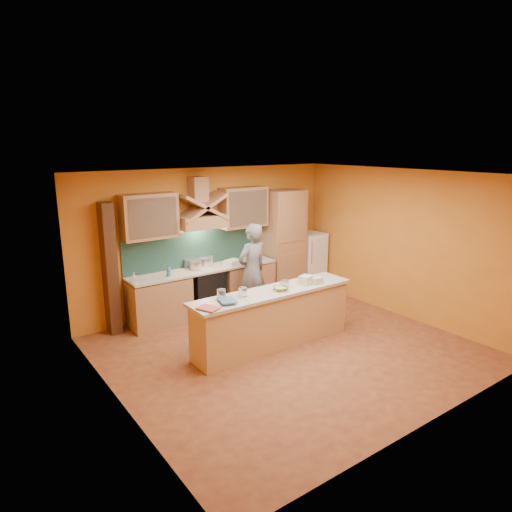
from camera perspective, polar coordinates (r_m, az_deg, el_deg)
floor at (r=7.55m, az=4.12°, el=-11.59°), size 5.50×5.00×0.01m
ceiling at (r=6.83m, az=4.54°, el=10.11°), size 5.50×5.00×0.01m
wall_back at (r=9.07m, az=-5.85°, el=2.10°), size 5.50×0.02×2.80m
wall_front at (r=5.49m, az=21.41°, el=-6.82°), size 5.50×0.02×2.80m
wall_left at (r=5.77m, az=-17.24°, el=-5.44°), size 0.02×5.00×2.80m
wall_right at (r=9.03m, az=17.85°, el=1.45°), size 0.02×5.00×2.80m
base_cabinet_left at (r=8.53m, az=-12.00°, el=-5.68°), size 1.10×0.60×0.86m
base_cabinet_right at (r=9.40m, az=-1.35°, el=-3.51°), size 1.10×0.60×0.86m
counter_top at (r=8.79m, az=-6.49°, el=-1.66°), size 3.00×0.62×0.04m
stove at (r=8.92m, az=-6.41°, el=-4.44°), size 0.60×0.58×0.90m
backsplash at (r=8.95m, az=-7.45°, el=0.91°), size 3.00×0.03×0.70m
range_hood at (r=8.63m, az=-6.82°, el=4.31°), size 0.92×0.50×0.24m
hood_chimney at (r=8.64m, az=-7.26°, el=8.19°), size 0.30×0.30×0.50m
upper_cabinet_left at (r=8.24m, az=-13.22°, el=4.85°), size 1.00×0.35×0.80m
upper_cabinet_right at (r=9.18m, az=-1.59°, el=6.12°), size 1.00×0.35×0.80m
pantry_column at (r=9.79m, az=3.47°, el=1.54°), size 0.80×0.60×2.30m
fridge at (r=10.39m, az=6.64°, el=-0.64°), size 0.58×0.60×1.30m
trim_column_left at (r=8.19m, az=-17.80°, el=-1.60°), size 0.20×0.30×2.30m
island_body at (r=7.53m, az=2.12°, el=-7.98°), size 2.80×0.55×0.88m
island_top at (r=7.37m, az=2.16°, el=-4.52°), size 2.90×0.62×0.05m
person at (r=8.60m, az=-0.49°, el=-1.87°), size 0.71×0.52×1.81m
pot_large at (r=8.72m, az=-7.59°, el=-1.25°), size 0.26×0.26×0.16m
pot_small at (r=8.92m, az=-6.23°, el=-0.95°), size 0.23×0.23×0.14m
soap_bottle_a at (r=8.03m, az=-15.00°, el=-2.69°), size 0.11×0.12×0.19m
soap_bottle_b at (r=8.33m, az=-10.86°, el=-1.75°), size 0.10×0.10×0.22m
bowl_back at (r=9.37m, az=-0.88°, el=-0.23°), size 0.29×0.29×0.07m
dish_rack at (r=8.95m, az=-2.93°, el=-0.81°), size 0.34×0.29×0.10m
book_lower at (r=6.50m, az=-6.58°, el=-6.82°), size 0.32×0.37×0.03m
book_upper at (r=6.79m, az=-4.58°, el=-5.67°), size 0.31×0.37×0.02m
jar_large at (r=6.97m, az=-4.36°, el=-4.78°), size 0.15×0.15×0.15m
jar_small at (r=7.05m, az=-1.65°, el=-4.54°), size 0.18×0.18×0.14m
kitchen_scale at (r=7.53m, az=3.65°, el=-3.52°), size 0.12×0.12×0.10m
mixing_bowl at (r=7.36m, az=3.12°, el=-4.08°), size 0.32×0.32×0.06m
cloth at (r=7.54m, az=3.53°, el=-3.83°), size 0.26×0.23×0.01m
grocery_bag_a at (r=7.71m, az=6.25°, el=-2.99°), size 0.26×0.24×0.14m
grocery_bag_b at (r=7.76m, az=7.61°, el=-3.05°), size 0.18×0.15×0.11m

